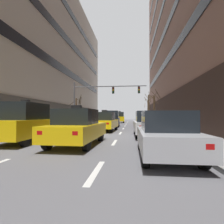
# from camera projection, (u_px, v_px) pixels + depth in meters

# --- Properties ---
(ground_plane) EXTENTS (120.00, 120.00, 0.00)m
(ground_plane) POSITION_uv_depth(u_px,v_px,m) (97.00, 136.00, 12.67)
(ground_plane) COLOR slate
(sidewalk_left) EXTENTS (2.97, 80.00, 0.14)m
(sidewalk_left) POSITION_uv_depth(u_px,v_px,m) (16.00, 134.00, 13.34)
(sidewalk_left) COLOR gray
(sidewalk_left) RESTS_ON ground
(sidewalk_right) EXTENTS (2.97, 80.00, 0.14)m
(sidewalk_right) POSITION_uv_depth(u_px,v_px,m) (187.00, 136.00, 12.01)
(sidewalk_right) COLOR gray
(sidewalk_right) RESTS_ON ground
(lane_stripe_l1_s3) EXTENTS (0.16, 2.00, 0.01)m
(lane_stripe_l1_s3) POSITION_uv_depth(u_px,v_px,m) (58.00, 141.00, 9.86)
(lane_stripe_l1_s3) COLOR silver
(lane_stripe_l1_s3) RESTS_ON ground
(lane_stripe_l1_s4) EXTENTS (0.16, 2.00, 0.01)m
(lane_stripe_l1_s4) POSITION_uv_depth(u_px,v_px,m) (83.00, 133.00, 14.83)
(lane_stripe_l1_s4) COLOR silver
(lane_stripe_l1_s4) RESTS_ON ground
(lane_stripe_l1_s5) EXTENTS (0.16, 2.00, 0.01)m
(lane_stripe_l1_s5) POSITION_uv_depth(u_px,v_px,m) (95.00, 128.00, 19.80)
(lane_stripe_l1_s5) COLOR silver
(lane_stripe_l1_s5) RESTS_ON ground
(lane_stripe_l1_s6) EXTENTS (0.16, 2.00, 0.01)m
(lane_stripe_l1_s6) POSITION_uv_depth(u_px,v_px,m) (103.00, 126.00, 24.77)
(lane_stripe_l1_s6) COLOR silver
(lane_stripe_l1_s6) RESTS_ON ground
(lane_stripe_l1_s7) EXTENTS (0.16, 2.00, 0.01)m
(lane_stripe_l1_s7) POSITION_uv_depth(u_px,v_px,m) (107.00, 124.00, 29.74)
(lane_stripe_l1_s7) COLOR silver
(lane_stripe_l1_s7) RESTS_ON ground
(lane_stripe_l1_s8) EXTENTS (0.16, 2.00, 0.01)m
(lane_stripe_l1_s8) POSITION_uv_depth(u_px,v_px,m) (111.00, 123.00, 34.71)
(lane_stripe_l1_s8) COLOR silver
(lane_stripe_l1_s8) RESTS_ON ground
(lane_stripe_l1_s9) EXTENTS (0.16, 2.00, 0.01)m
(lane_stripe_l1_s9) POSITION_uv_depth(u_px,v_px,m) (113.00, 122.00, 39.68)
(lane_stripe_l1_s9) COLOR silver
(lane_stripe_l1_s9) RESTS_ON ground
(lane_stripe_l1_s10) EXTENTS (0.16, 2.00, 0.01)m
(lane_stripe_l1_s10) POSITION_uv_depth(u_px,v_px,m) (116.00, 121.00, 44.64)
(lane_stripe_l1_s10) COLOR silver
(lane_stripe_l1_s10) RESTS_ON ground
(lane_stripe_l2_s2) EXTENTS (0.16, 2.00, 0.01)m
(lane_stripe_l2_s2) POSITION_uv_depth(u_px,v_px,m) (96.00, 172.00, 4.55)
(lane_stripe_l2_s2) COLOR silver
(lane_stripe_l2_s2) RESTS_ON ground
(lane_stripe_l2_s3) EXTENTS (0.16, 2.00, 0.01)m
(lane_stripe_l2_s3) POSITION_uv_depth(u_px,v_px,m) (115.00, 142.00, 9.52)
(lane_stripe_l2_s3) COLOR silver
(lane_stripe_l2_s3) RESTS_ON ground
(lane_stripe_l2_s4) EXTENTS (0.16, 2.00, 0.01)m
(lane_stripe_l2_s4) POSITION_uv_depth(u_px,v_px,m) (120.00, 133.00, 14.49)
(lane_stripe_l2_s4) COLOR silver
(lane_stripe_l2_s4) RESTS_ON ground
(lane_stripe_l2_s5) EXTENTS (0.16, 2.00, 0.01)m
(lane_stripe_l2_s5) POSITION_uv_depth(u_px,v_px,m) (123.00, 129.00, 19.46)
(lane_stripe_l2_s5) COLOR silver
(lane_stripe_l2_s5) RESTS_ON ground
(lane_stripe_l2_s6) EXTENTS (0.16, 2.00, 0.01)m
(lane_stripe_l2_s6) POSITION_uv_depth(u_px,v_px,m) (125.00, 126.00, 24.43)
(lane_stripe_l2_s6) COLOR silver
(lane_stripe_l2_s6) RESTS_ON ground
(lane_stripe_l2_s7) EXTENTS (0.16, 2.00, 0.01)m
(lane_stripe_l2_s7) POSITION_uv_depth(u_px,v_px,m) (126.00, 124.00, 29.40)
(lane_stripe_l2_s7) COLOR silver
(lane_stripe_l2_s7) RESTS_ON ground
(lane_stripe_l2_s8) EXTENTS (0.16, 2.00, 0.01)m
(lane_stripe_l2_s8) POSITION_uv_depth(u_px,v_px,m) (127.00, 123.00, 34.37)
(lane_stripe_l2_s8) COLOR silver
(lane_stripe_l2_s8) RESTS_ON ground
(lane_stripe_l2_s9) EXTENTS (0.16, 2.00, 0.01)m
(lane_stripe_l2_s9) POSITION_uv_depth(u_px,v_px,m) (128.00, 122.00, 39.34)
(lane_stripe_l2_s9) COLOR silver
(lane_stripe_l2_s9) RESTS_ON ground
(lane_stripe_l2_s10) EXTENTS (0.16, 2.00, 0.01)m
(lane_stripe_l2_s10) POSITION_uv_depth(u_px,v_px,m) (128.00, 121.00, 44.31)
(lane_stripe_l2_s10) COLOR silver
(lane_stripe_l2_s10) RESTS_ON ground
(taxi_driving_0) EXTENTS (2.07, 4.66, 1.91)m
(taxi_driving_0) POSITION_uv_depth(u_px,v_px,m) (78.00, 127.00, 8.66)
(taxi_driving_0) COLOR black
(taxi_driving_0) RESTS_ON ground
(taxi_driving_1) EXTENTS (1.91, 4.36, 2.27)m
(taxi_driving_1) POSITION_uv_depth(u_px,v_px,m) (25.00, 123.00, 9.57)
(taxi_driving_1) COLOR black
(taxi_driving_1) RESTS_ON ground
(car_driving_2) EXTENTS (1.90, 4.25, 2.03)m
(car_driving_2) POSITION_uv_depth(u_px,v_px,m) (112.00, 119.00, 22.89)
(car_driving_2) COLOR black
(car_driving_2) RESTS_ON ground
(taxi_driving_3) EXTENTS (2.00, 4.42, 2.28)m
(taxi_driving_3) POSITION_uv_depth(u_px,v_px,m) (120.00, 117.00, 35.28)
(taxi_driving_3) COLOR black
(taxi_driving_3) RESTS_ON ground
(taxi_driving_4) EXTENTS (2.14, 4.70, 1.92)m
(taxi_driving_4) POSITION_uv_depth(u_px,v_px,m) (105.00, 122.00, 16.31)
(taxi_driving_4) COLOR black
(taxi_driving_4) RESTS_ON ground
(car_driving_5) EXTENTS (2.00, 4.42, 2.11)m
(car_driving_5) POSITION_uv_depth(u_px,v_px,m) (108.00, 117.00, 41.91)
(car_driving_5) COLOR black
(car_driving_5) RESTS_ON ground
(car_parked_0) EXTENTS (1.77, 4.20, 1.57)m
(car_parked_0) POSITION_uv_depth(u_px,v_px,m) (165.00, 135.00, 6.11)
(car_parked_0) COLOR black
(car_parked_0) RESTS_ON ground
(car_parked_1) EXTENTS (2.00, 4.63, 1.72)m
(car_parked_1) POSITION_uv_depth(u_px,v_px,m) (149.00, 124.00, 12.09)
(car_parked_1) COLOR black
(car_parked_1) RESTS_ON ground
(traffic_signal_0) EXTENTS (9.45, 0.35, 5.66)m
(traffic_signal_0) POSITION_uv_depth(u_px,v_px,m) (100.00, 95.00, 23.21)
(traffic_signal_0) COLOR #4C4C51
(traffic_signal_0) RESTS_ON sidewalk_left
(street_tree_0) EXTENTS (2.02, 1.51, 4.43)m
(street_tree_0) POSITION_uv_depth(u_px,v_px,m) (77.00, 110.00, 26.98)
(street_tree_0) COLOR #4C3823
(street_tree_0) RESTS_ON sidewalk_left
(street_tree_1) EXTENTS (1.85, 1.74, 5.15)m
(street_tree_1) POSITION_uv_depth(u_px,v_px,m) (154.00, 109.00, 27.02)
(street_tree_1) COLOR #4C3823
(street_tree_1) RESTS_ON sidewalk_right
(street_tree_2) EXTENTS (1.96, 1.97, 5.54)m
(street_tree_2) POSITION_uv_depth(u_px,v_px,m) (149.00, 108.00, 35.61)
(street_tree_2) COLOR #4C3823
(street_tree_2) RESTS_ON sidewalk_right
(street_tree_3) EXTENTS (1.56, 1.55, 4.54)m
(street_tree_3) POSITION_uv_depth(u_px,v_px,m) (148.00, 110.00, 37.43)
(street_tree_3) COLOR #4C3823
(street_tree_3) RESTS_ON sidewalk_right
(pedestrian_0) EXTENTS (0.52, 0.28, 1.56)m
(pedestrian_0) POSITION_uv_depth(u_px,v_px,m) (165.00, 119.00, 17.59)
(pedestrian_0) COLOR brown
(pedestrian_0) RESTS_ON sidewalk_right
(pedestrian_1) EXTENTS (0.33, 0.48, 1.54)m
(pedestrian_1) POSITION_uv_depth(u_px,v_px,m) (178.00, 121.00, 12.55)
(pedestrian_1) COLOR #383D59
(pedestrian_1) RESTS_ON sidewalk_right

